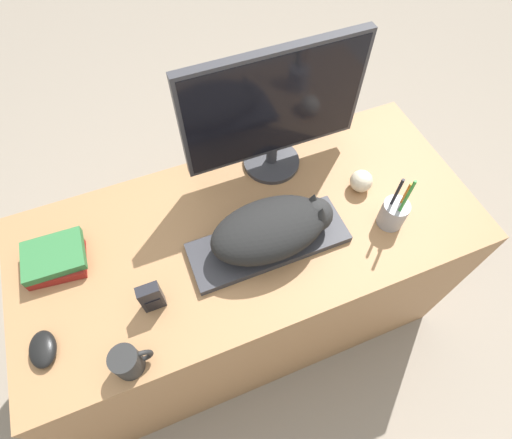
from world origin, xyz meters
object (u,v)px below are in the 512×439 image
computer_mouse (43,349)px  phone (151,297)px  keyboard (268,243)px  monitor (274,110)px  coffee_mug (128,362)px  book_stack (55,259)px  pen_cup (393,213)px  baseball (361,181)px  cat (275,228)px

computer_mouse → phone: (0.30, 0.02, 0.04)m
keyboard → phone: bearing=-170.8°
monitor → coffee_mug: (-0.59, -0.48, -0.20)m
book_stack → monitor: bearing=9.5°
coffee_mug → pen_cup: (0.84, 0.13, 0.01)m
monitor → pen_cup: monitor is taller
baseball → phone: phone is taller
phone → baseball: bearing=11.3°
coffee_mug → book_stack: size_ratio=0.58×
baseball → cat: bearing=-165.9°
phone → computer_mouse: bearing=-176.7°
computer_mouse → coffee_mug: coffee_mug is taller
keyboard → cat: (0.02, 0.00, 0.08)m
computer_mouse → keyboard: bearing=6.5°
monitor → baseball: monitor is taller
monitor → baseball: bearing=-41.8°
cat → baseball: (0.34, 0.09, -0.05)m
cat → baseball: 0.36m
keyboard → computer_mouse: (-0.66, -0.08, 0.00)m
keyboard → coffee_mug: bearing=-156.8°
pen_cup → book_stack: bearing=166.6°
book_stack → keyboard: bearing=-15.7°
keyboard → pen_cup: (0.38, -0.06, 0.04)m
keyboard → monitor: (0.13, 0.29, 0.23)m
monitor → phone: monitor is taller
monitor → computer_mouse: bearing=-155.3°
pen_cup → phone: 0.74m
monitor → book_stack: bearing=-170.5°
phone → book_stack: bearing=135.8°
keyboard → baseball: size_ratio=6.54×
coffee_mug → baseball: (0.81, 0.28, -0.01)m
coffee_mug → phone: (0.09, 0.14, 0.01)m
cat → phone: size_ratio=3.43×
pen_cup → baseball: size_ratio=3.15×
keyboard → computer_mouse: computer_mouse is taller
phone → pen_cup: bearing=-0.5°
computer_mouse → book_stack: bearing=75.4°
keyboard → baseball: bearing=13.4°
keyboard → cat: bearing=0.0°
keyboard → book_stack: 0.62m
phone → monitor: bearing=35.1°
baseball → phone: bearing=-168.7°
keyboard → phone: 0.37m
pen_cup → coffee_mug: bearing=-171.1°
keyboard → baseball: 0.37m
cat → pen_cup: 0.37m
cat → monitor: (0.12, 0.29, 0.15)m
computer_mouse → coffee_mug: bearing=-30.8°
cat → monitor: monitor is taller
pen_cup → baseball: (-0.02, 0.15, -0.01)m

